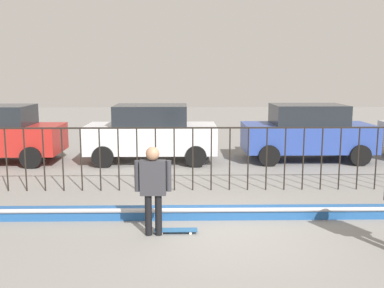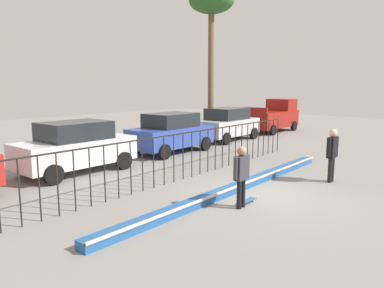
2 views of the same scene
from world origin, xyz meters
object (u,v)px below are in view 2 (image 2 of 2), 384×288
Objects in this scene: camera_operator at (332,150)px; pickup_truck at (273,117)px; parked_car_blue at (171,132)px; parked_car_silver at (227,124)px; skateboard at (246,201)px; palm_tree_tall at (211,7)px; parked_car_white at (76,147)px; skateboarder at (241,171)px.

pickup_truck reaches higher than camera_operator.
parked_car_blue is 0.91× the size of pickup_truck.
parked_car_silver is at bearing -177.23° from pickup_truck.
skateboard is at bearing -145.77° from parked_car_silver.
parked_car_silver is 6.99m from palm_tree_tall.
parked_car_white is (-4.71, 7.75, -0.10)m from camera_operator.
camera_operator is at bearing -25.21° from skateboard.
parked_car_blue reaches higher than camera_operator.
parked_car_white is 1.00× the size of parked_car_blue.
camera_operator is 0.42× the size of parked_car_blue.
parked_car_blue is 10.60m from pickup_truck.
pickup_truck is 8.67m from palm_tree_tall.
palm_tree_tall is (0.36, 1.50, 6.82)m from parked_car_silver.
pickup_truck reaches higher than parked_car_silver.
camera_operator is at bearing -127.63° from parked_car_silver.
skateboarder is 1.02m from skateboard.
pickup_truck is (15.34, 7.06, 0.04)m from skateboarder.
camera_operator is 7.88m from parked_car_blue.
pickup_truck is 0.53× the size of palm_tree_tall.
skateboard is 0.19× the size of parked_car_silver.
parked_car_blue is (4.75, 6.96, -0.02)m from skateboarder.
parked_car_white is 0.91× the size of pickup_truck.
skateboard is at bearing 25.75° from skateboarder.
parked_car_silver is (10.31, 0.31, 0.00)m from parked_car_white.
camera_operator is 0.20× the size of palm_tree_tall.
camera_operator is at bearing 2.36° from skateboarder.
parked_car_silver is (9.78, 7.16, -0.02)m from skateboarder.
parked_car_blue is at bearing -51.42° from camera_operator.
parked_car_white is 10.31m from parked_car_silver.
parked_car_white reaches higher than skateboard.
skateboarder is 6.87m from parked_car_white.
palm_tree_tall reaches higher than parked_car_blue.
camera_operator is 9.07m from parked_car_white.
parked_car_silver is at bearing -103.48° from palm_tree_tall.
camera_operator is at bearing -58.48° from parked_car_white.
pickup_truck is at bearing -101.84° from camera_operator.
skateboard is at bearing -151.17° from pickup_truck.
camera_operator is at bearing -140.74° from pickup_truck.
parked_car_silver is at bearing -82.13° from camera_operator.
skateboarder is at bearing -179.38° from skateboard.
pickup_truck is at bearing -17.07° from palm_tree_tall.
parked_car_blue and parked_car_silver have the same top height.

